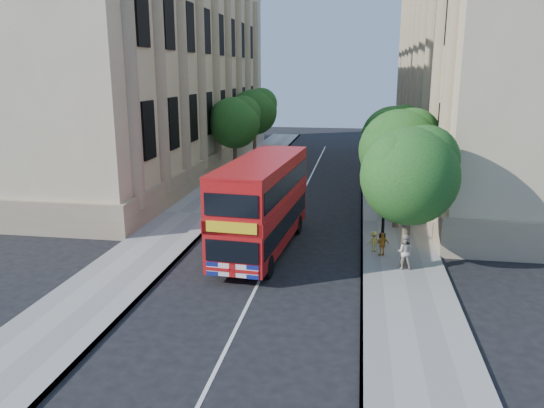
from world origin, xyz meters
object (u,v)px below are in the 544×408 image
at_px(lamp_post, 385,195).
at_px(double_decker_bus, 262,202).
at_px(woman_pedestrian, 404,251).
at_px(police_constable, 252,259).
at_px(box_van, 253,182).

relative_size(lamp_post, double_decker_bus, 0.56).
distance_m(double_decker_bus, woman_pedestrian, 6.68).
height_order(police_constable, woman_pedestrian, police_constable).
bearing_deg(police_constable, lamp_post, -151.45).
xyz_separation_m(box_van, woman_pedestrian, (8.65, -10.98, -0.37)).
distance_m(lamp_post, double_decker_bus, 5.77).
height_order(box_van, police_constable, box_van).
distance_m(double_decker_bus, police_constable, 3.96).
bearing_deg(lamp_post, woman_pedestrian, -76.67).
bearing_deg(box_van, lamp_post, -49.75).
relative_size(double_decker_bus, police_constable, 5.21).
bearing_deg(double_decker_bus, box_van, 108.47).
distance_m(lamp_post, police_constable, 7.62).
distance_m(police_constable, woman_pedestrian, 6.39).
relative_size(box_van, woman_pedestrian, 3.05).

